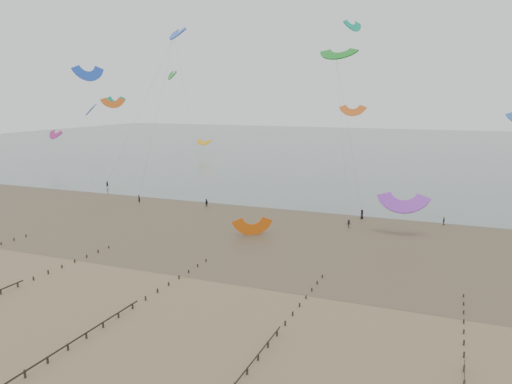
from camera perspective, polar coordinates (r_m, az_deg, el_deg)
ground at (r=68.78m, az=-13.48°, el=-10.33°), size 500.00×500.00×0.00m
sea_and_shore at (r=99.01m, az=-3.82°, el=-3.50°), size 500.00×665.00×0.03m
groynes at (r=53.00m, az=-22.31°, el=-16.96°), size 72.16×50.16×1.00m
kitesurfer_lead at (r=120.09m, az=-13.21°, el=-0.77°), size 0.78×0.62×1.85m
kitesurfers at (r=104.60m, az=10.02°, el=-2.38°), size 121.31×18.36×1.89m
grounded_kite at (r=90.26m, az=-0.42°, el=-4.90°), size 7.78×7.38×3.38m
kites_airborne at (r=148.79m, az=2.49°, el=9.56°), size 246.84×113.93×42.77m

